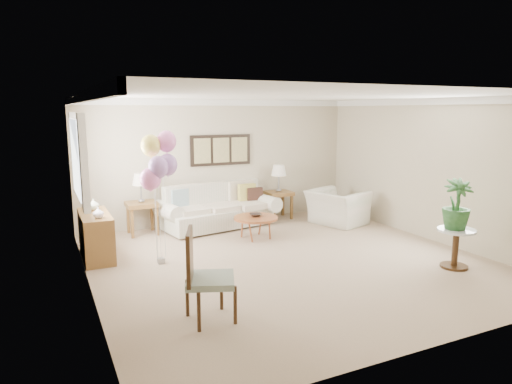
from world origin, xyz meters
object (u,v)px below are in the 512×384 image
(coffee_table, at_px, (256,218))
(balloon_cluster, at_px, (157,163))
(sofa, at_px, (218,210))
(armchair, at_px, (337,207))
(accent_chair, at_px, (203,274))

(coffee_table, bearing_deg, balloon_cluster, -161.17)
(sofa, distance_m, armchair, 2.53)
(coffee_table, height_order, armchair, armchair)
(coffee_table, bearing_deg, sofa, 107.30)
(armchair, height_order, balloon_cluster, balloon_cluster)
(accent_chair, bearing_deg, coffee_table, 54.89)
(armchair, bearing_deg, sofa, 53.66)
(armchair, height_order, accent_chair, accent_chair)
(coffee_table, distance_m, balloon_cluster, 2.40)
(coffee_table, height_order, accent_chair, accent_chair)
(sofa, distance_m, balloon_cluster, 2.71)
(armchair, bearing_deg, accent_chair, 110.47)
(armchair, bearing_deg, coffee_table, 80.55)
(sofa, relative_size, coffee_table, 3.10)
(armchair, distance_m, accent_chair, 5.12)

